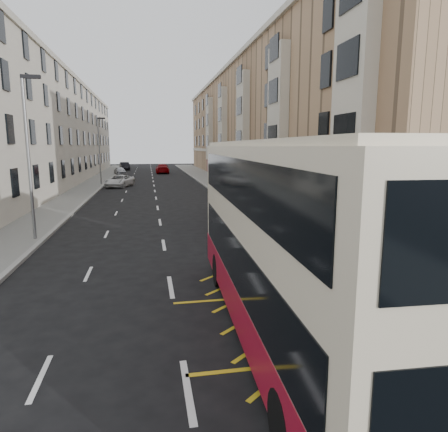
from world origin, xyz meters
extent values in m
plane|color=black|center=(0.00, 0.00, 0.00)|extent=(200.00, 200.00, 0.00)
cube|color=slate|center=(8.00, 30.00, 0.07)|extent=(4.00, 120.00, 0.15)
cube|color=slate|center=(-7.50, 30.00, 0.07)|extent=(3.00, 120.00, 0.15)
cube|color=gray|center=(6.00, 30.00, 0.07)|extent=(0.25, 120.00, 0.15)
cube|color=gray|center=(-6.00, 30.00, 0.07)|extent=(0.25, 120.00, 0.15)
cube|color=tan|center=(15.00, 45.50, 7.50)|extent=(10.00, 79.00, 15.00)
cube|color=beige|center=(9.97, 45.50, 4.00)|extent=(0.18, 79.00, 0.50)
cube|color=beige|center=(9.90, 45.50, 15.00)|extent=(0.40, 79.00, 0.50)
cube|color=beige|center=(9.65, 10.00, 7.50)|extent=(0.80, 3.20, 10.00)
cube|color=beige|center=(9.65, 22.00, 7.50)|extent=(0.80, 3.20, 10.00)
cube|color=beige|center=(9.65, 34.00, 7.50)|extent=(0.80, 3.20, 10.00)
cube|color=beige|center=(9.65, 46.00, 7.50)|extent=(0.80, 3.20, 10.00)
cube|color=beige|center=(9.65, 58.00, 7.50)|extent=(0.80, 3.20, 10.00)
cube|color=#60081A|center=(9.95, 14.00, 1.70)|extent=(0.20, 1.60, 3.00)
cube|color=#60081A|center=(9.95, 26.00, 1.70)|extent=(0.20, 1.60, 3.00)
cube|color=#60081A|center=(9.95, 38.00, 1.70)|extent=(0.20, 1.60, 3.00)
cube|color=#60081A|center=(9.95, 50.00, 1.70)|extent=(0.20, 1.60, 3.00)
cube|color=#60081A|center=(9.95, 62.00, 1.70)|extent=(0.20, 1.60, 3.00)
cube|color=beige|center=(-13.50, 45.50, 6.50)|extent=(9.00, 79.00, 13.00)
cube|color=beige|center=(-8.97, 45.50, 13.00)|extent=(0.30, 79.00, 0.50)
cube|color=black|center=(7.56, 1.90, 1.45)|extent=(0.08, 0.08, 2.60)
cube|color=black|center=(8.84, 1.90, 1.45)|extent=(0.08, 0.08, 2.60)
cylinder|color=red|center=(6.25, 2.50, 0.65)|extent=(0.06, 0.06, 1.00)
cylinder|color=red|center=(6.25, 5.75, 0.65)|extent=(0.06, 0.06, 1.00)
cylinder|color=red|center=(6.25, 9.00, 0.65)|extent=(0.06, 0.06, 1.00)
cube|color=red|center=(6.25, 5.75, 1.13)|extent=(0.05, 6.50, 0.06)
cube|color=red|center=(6.25, 5.75, 0.70)|extent=(0.05, 6.50, 0.06)
cylinder|color=gray|center=(-6.40, 12.00, 4.15)|extent=(0.16, 0.16, 8.00)
cube|color=black|center=(-6.00, 12.00, 8.05)|extent=(0.90, 0.18, 0.18)
cylinder|color=gray|center=(-6.40, 42.00, 4.15)|extent=(0.16, 0.16, 8.00)
cube|color=black|center=(-6.00, 42.00, 8.05)|extent=(0.90, 0.18, 0.18)
cube|color=beige|center=(2.76, -0.15, 2.60)|extent=(3.31, 12.40, 4.41)
cube|color=maroon|center=(2.76, -0.15, 0.89)|extent=(3.34, 12.43, 1.01)
cube|color=black|center=(2.76, -0.15, 2.07)|extent=(3.31, 11.42, 1.23)
cube|color=black|center=(2.76, -0.15, 3.97)|extent=(3.31, 11.42, 1.12)
cube|color=beige|center=(2.76, -0.15, 4.85)|extent=(3.18, 11.90, 0.13)
cube|color=black|center=(3.01, 5.97, 2.12)|extent=(2.38, 0.19, 1.45)
cube|color=black|center=(3.01, 5.97, 4.41)|extent=(1.96, 0.17, 0.50)
cylinder|color=black|center=(1.66, 3.83, 0.56)|extent=(0.36, 1.13, 1.12)
cylinder|color=black|center=(4.18, 3.72, 0.56)|extent=(0.36, 1.13, 1.12)
cylinder|color=black|center=(1.33, -4.03, 0.56)|extent=(0.36, 1.13, 1.12)
cylinder|color=black|center=(3.85, -4.14, 0.56)|extent=(0.36, 1.13, 1.12)
cube|color=beige|center=(4.88, 13.06, 2.21)|extent=(2.89, 10.55, 3.75)
cube|color=maroon|center=(4.88, 13.06, 0.76)|extent=(2.92, 10.58, 0.85)
cube|color=black|center=(4.88, 13.06, 1.76)|extent=(2.89, 9.71, 1.04)
cube|color=black|center=(4.88, 13.06, 3.37)|extent=(2.89, 9.71, 0.95)
cube|color=beige|center=(4.88, 13.06, 4.12)|extent=(2.78, 10.13, 0.11)
cube|color=black|center=(5.14, 18.26, 1.80)|extent=(2.02, 0.18, 1.23)
cube|color=black|center=(5.14, 18.26, 3.75)|extent=(1.66, 0.16, 0.43)
cube|color=black|center=(4.62, 7.87, 1.80)|extent=(2.02, 0.18, 1.14)
cylinder|color=black|center=(3.98, 16.45, 0.47)|extent=(0.31, 0.96, 0.95)
cylinder|color=black|center=(6.12, 16.35, 0.47)|extent=(0.31, 0.96, 0.95)
cylinder|color=black|center=(3.64, 9.78, 0.47)|extent=(0.31, 0.96, 0.95)
cylinder|color=black|center=(5.79, 9.67, 0.47)|extent=(0.31, 0.96, 0.95)
imported|color=black|center=(7.66, 3.53, 1.03)|extent=(1.06, 0.98, 1.75)
imported|color=black|center=(6.35, 5.84, 0.96)|extent=(0.95, 0.40, 1.62)
imported|color=white|center=(-4.02, 39.27, 0.69)|extent=(3.71, 5.46, 1.39)
imported|color=#B6B8BE|center=(-5.20, 59.02, 0.67)|extent=(2.46, 4.19, 1.34)
imported|color=black|center=(-5.20, 72.91, 0.78)|extent=(2.34, 4.92, 1.56)
imported|color=#930004|center=(1.83, 62.03, 0.79)|extent=(2.26, 5.49, 1.59)
camera|label=1|loc=(-0.63, -9.24, 4.81)|focal=32.00mm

